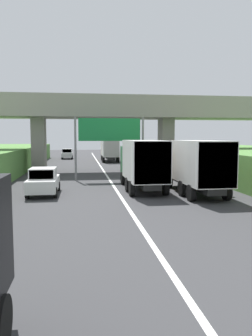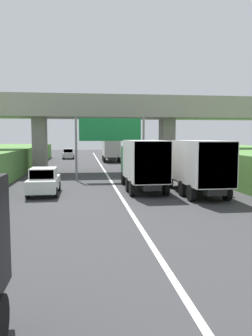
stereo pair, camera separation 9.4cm
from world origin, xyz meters
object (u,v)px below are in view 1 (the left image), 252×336
object	(u,v)px
truck_green	(142,162)
car_white	(44,181)
overhead_highway_sign	(110,134)
construction_barrel_4	(225,189)
truck_orange	(196,164)
car_silver	(67,154)
truck_yellow	(109,149)
construction_barrel_5	(201,180)

from	to	relation	value
truck_green	car_white	size ratio (longest dim) A/B	1.78
overhead_highway_sign	construction_barrel_4	distance (m)	11.17
truck_orange	construction_barrel_4	bearing A→B (deg)	-29.25
car_silver	truck_yellow	bearing A→B (deg)	-46.80
truck_green	construction_barrel_5	xyz separation A→B (m)	(4.69, 1.17, -1.47)
truck_orange	car_white	size ratio (longest dim) A/B	1.78
truck_green	truck_orange	size ratio (longest dim) A/B	1.00
truck_orange	construction_barrel_4	xyz separation A→B (m)	(1.62, -0.90, -1.47)
car_silver	truck_green	bearing A→B (deg)	-79.08
car_silver	construction_barrel_4	distance (m)	38.65
truck_yellow	car_white	world-z (taller)	truck_yellow
car_silver	overhead_highway_sign	bearing A→B (deg)	-80.48
car_silver	construction_barrel_5	xyz separation A→B (m)	(11.25, -32.85, -0.40)
car_white	car_silver	bearing A→B (deg)	90.04
truck_orange	truck_green	bearing A→B (deg)	146.71
car_silver	construction_barrel_5	world-z (taller)	car_silver
car_silver	truck_orange	bearing A→B (deg)	-75.00
truck_yellow	car_silver	world-z (taller)	truck_yellow
car_white	construction_barrel_5	distance (m)	11.44
car_white	overhead_highway_sign	bearing A→B (deg)	53.44
truck_green	car_silver	size ratio (longest dim) A/B	1.78
construction_barrel_4	construction_barrel_5	distance (m)	4.11
overhead_highway_sign	truck_orange	bearing A→B (deg)	-56.97
construction_barrel_4	construction_barrel_5	xyz separation A→B (m)	(-0.03, 4.11, 0.00)
truck_orange	car_silver	distance (m)	37.35
truck_orange	truck_yellow	size ratio (longest dim) A/B	1.00
construction_barrel_5	car_silver	bearing A→B (deg)	108.91
overhead_highway_sign	truck_yellow	size ratio (longest dim) A/B	0.81
overhead_highway_sign	car_silver	size ratio (longest dim) A/B	1.43
truck_orange	construction_barrel_5	xyz separation A→B (m)	(1.59, 3.21, -1.47)
truck_yellow	car_white	bearing A→B (deg)	-103.25
truck_green	construction_barrel_4	distance (m)	5.75
overhead_highway_sign	construction_barrel_5	bearing A→B (deg)	-33.59
truck_yellow	construction_barrel_4	xyz separation A→B (m)	(4.68, -29.93, -1.47)
truck_yellow	construction_barrel_4	size ratio (longest dim) A/B	8.11
truck_yellow	car_silver	size ratio (longest dim) A/B	1.78
overhead_highway_sign	construction_barrel_5	size ratio (longest dim) A/B	6.53
car_white	construction_barrel_4	bearing A→B (deg)	-9.95
overhead_highway_sign	car_silver	bearing A→B (deg)	99.52
car_white	car_silver	distance (m)	34.99
construction_barrel_5	overhead_highway_sign	bearing A→B (deg)	146.41
car_silver	construction_barrel_4	world-z (taller)	car_silver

